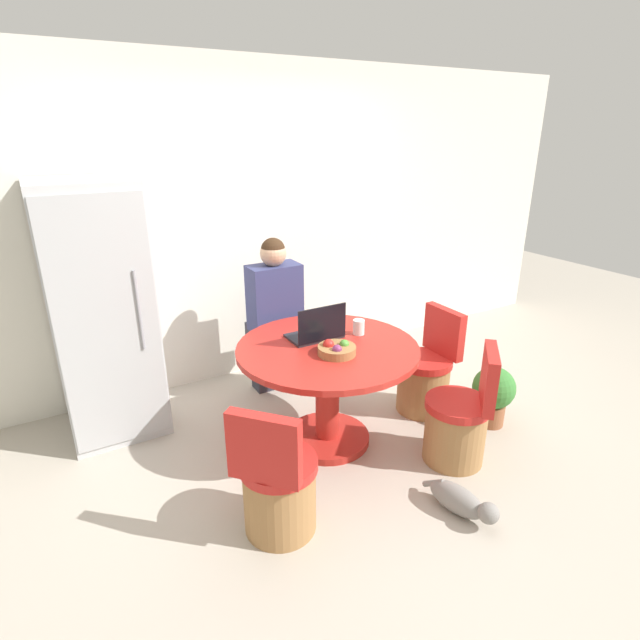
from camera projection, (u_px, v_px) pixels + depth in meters
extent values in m
plane|color=#B2A899|center=(361.00, 460.00, 3.32)|extent=(12.00, 12.00, 0.00)
cube|color=silver|center=(253.00, 226.00, 4.20)|extent=(7.00, 0.06, 2.60)
cube|color=silver|center=(101.00, 312.00, 3.42)|extent=(0.64, 0.67, 1.77)
cube|color=#AFB2B5|center=(109.00, 329.00, 3.15)|extent=(0.61, 0.01, 1.67)
cylinder|color=gray|center=(139.00, 311.00, 3.19)|extent=(0.02, 0.02, 0.53)
cylinder|color=#B2261E|center=(327.00, 437.00, 3.53)|extent=(0.59, 0.59, 0.05)
cylinder|color=#B2261E|center=(327.00, 394.00, 3.40)|extent=(0.16, 0.16, 0.64)
cylinder|color=#B2261E|center=(328.00, 349.00, 3.28)|extent=(1.21, 1.21, 0.04)
cylinder|color=#9E7042|center=(423.00, 387.00, 3.86)|extent=(0.39, 0.39, 0.39)
cylinder|color=red|center=(425.00, 361.00, 3.78)|extent=(0.42, 0.42, 0.06)
cube|color=red|center=(444.00, 331.00, 3.79)|extent=(0.07, 0.38, 0.37)
cylinder|color=#9E7042|center=(455.00, 434.00, 3.27)|extent=(0.39, 0.39, 0.39)
cylinder|color=red|center=(458.00, 404.00, 3.19)|extent=(0.42, 0.42, 0.06)
cube|color=red|center=(489.00, 378.00, 3.08)|extent=(0.31, 0.32, 0.37)
cylinder|color=#9E7042|center=(280.00, 498.00, 2.71)|extent=(0.39, 0.39, 0.39)
cylinder|color=red|center=(279.00, 464.00, 2.63)|extent=(0.42, 0.42, 0.06)
cube|color=red|center=(264.00, 449.00, 2.40)|extent=(0.30, 0.33, 0.37)
cube|color=#2D2D38|center=(270.00, 363.00, 4.20)|extent=(0.28, 0.16, 0.44)
cube|color=#2D2D38|center=(272.00, 333.00, 4.04)|extent=(0.32, 0.36, 0.14)
cube|color=navy|center=(275.00, 298.00, 3.86)|extent=(0.40, 0.22, 0.52)
sphere|color=tan|center=(273.00, 253.00, 3.73)|extent=(0.20, 0.20, 0.20)
sphere|color=#382314|center=(273.00, 250.00, 3.73)|extent=(0.18, 0.18, 0.18)
cube|color=#232328|center=(314.00, 336.00, 3.41)|extent=(0.36, 0.23, 0.02)
cube|color=black|center=(322.00, 324.00, 3.27)|extent=(0.36, 0.01, 0.24)
cylinder|color=olive|center=(337.00, 350.00, 3.15)|extent=(0.24, 0.24, 0.05)
sphere|color=#4C9333|center=(344.00, 344.00, 3.16)|extent=(0.06, 0.06, 0.06)
sphere|color=red|center=(328.00, 345.00, 3.15)|extent=(0.07, 0.07, 0.07)
sphere|color=#7A2D5B|center=(337.00, 350.00, 3.08)|extent=(0.06, 0.06, 0.06)
cylinder|color=white|center=(359.00, 327.00, 3.44)|extent=(0.08, 0.08, 0.10)
ellipsoid|color=gray|center=(457.00, 499.00, 2.86)|extent=(0.21, 0.37, 0.16)
sphere|color=gray|center=(488.00, 513.00, 2.71)|extent=(0.12, 0.12, 0.12)
cylinder|color=gray|center=(434.00, 483.00, 2.96)|extent=(0.07, 0.15, 0.12)
cylinder|color=#935638|center=(490.00, 413.00, 3.71)|extent=(0.20, 0.20, 0.17)
sphere|color=#387A33|center=(494.00, 388.00, 3.63)|extent=(0.31, 0.31, 0.31)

